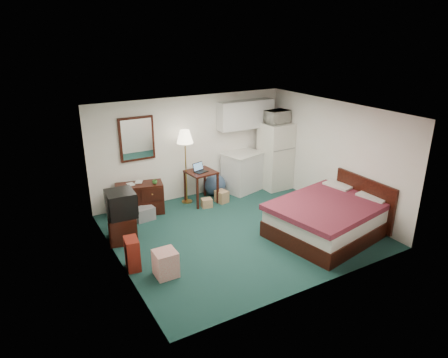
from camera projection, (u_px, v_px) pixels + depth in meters
floor at (239, 231)px, 8.33m from camera, size 5.00×4.50×0.01m
ceiling at (241, 112)px, 7.46m from camera, size 5.00×4.50×0.01m
walls at (240, 175)px, 7.90m from camera, size 5.01×4.51×2.50m
mirror at (137, 139)px, 8.93m from camera, size 0.80×0.06×1.00m
upper_cabinets at (246, 114)px, 10.01m from camera, size 1.50×0.35×0.70m
headboard at (363, 200)px, 8.46m from camera, size 0.06×1.56×1.00m
dresser at (140, 199)px, 9.03m from camera, size 1.12×0.70×0.71m
floor_lamp at (186, 167)px, 9.43m from camera, size 0.49×0.49×1.79m
desk at (201, 187)px, 9.59m from camera, size 0.69×0.69×0.80m
exercise_ball at (215, 185)px, 10.05m from camera, size 0.56×0.56×0.55m
kitchen_counter at (242, 172)px, 10.30m from camera, size 1.04×0.89×0.98m
fridge at (275, 156)px, 10.38m from camera, size 0.72×0.72×1.73m
bed at (328, 219)px, 8.07m from camera, size 2.47×2.08×0.70m
tv_stand at (123, 228)px, 7.89m from camera, size 0.66×0.69×0.53m
suitcase at (132, 254)px, 6.93m from camera, size 0.27×0.38×0.58m
retail_box at (166, 263)px, 6.75m from camera, size 0.37×0.37×0.46m
file_bin at (144, 213)px, 8.78m from camera, size 0.45×0.36×0.29m
cardboard_box_a at (207, 203)px, 9.43m from camera, size 0.28×0.25×0.21m
cardboard_box_b at (222, 196)px, 9.69m from camera, size 0.30×0.34×0.29m
laptop at (201, 168)px, 9.36m from camera, size 0.36×0.32×0.21m
crt_tv at (121, 204)px, 7.72m from camera, size 0.58×0.62×0.50m
microwave at (277, 115)px, 10.00m from camera, size 0.62×0.39×0.40m
book_a at (127, 181)px, 8.80m from camera, size 0.15×0.02×0.20m
book_b at (135, 178)px, 8.96m from camera, size 0.15×0.09×0.21m
mug at (155, 182)px, 8.90m from camera, size 0.11×0.09×0.11m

